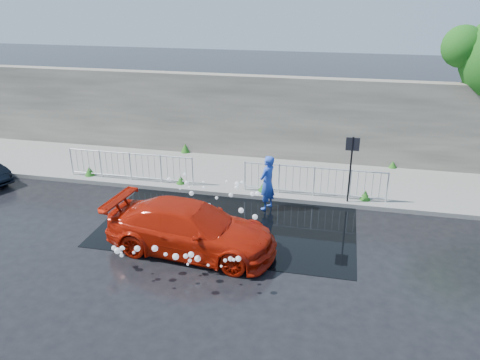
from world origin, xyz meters
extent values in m
plane|color=black|center=(0.00, 0.00, 0.00)|extent=(90.00, 90.00, 0.00)
cube|color=gray|center=(0.00, 5.00, 0.07)|extent=(30.00, 4.00, 0.15)
cube|color=gray|center=(0.00, 3.00, 0.08)|extent=(30.00, 0.25, 0.16)
cube|color=#524F45|center=(0.00, 7.20, 1.90)|extent=(30.00, 0.60, 3.50)
cube|color=black|center=(0.50, 1.00, 0.01)|extent=(8.00, 5.00, 0.01)
cylinder|color=black|center=(4.20, 3.10, 1.25)|extent=(0.06, 0.06, 2.50)
cube|color=black|center=(4.20, 3.10, 2.25)|extent=(0.45, 0.04, 0.45)
sphere|color=#16400F|center=(8.00, 7.40, 5.00)|extent=(1.59, 1.59, 1.59)
cylinder|color=silver|center=(-6.50, 3.35, 0.70)|extent=(0.05, 0.05, 1.10)
cylinder|color=silver|center=(-1.50, 3.35, 0.70)|extent=(0.05, 0.05, 1.10)
cylinder|color=silver|center=(-4.00, 3.35, 1.22)|extent=(5.00, 0.04, 0.04)
cylinder|color=silver|center=(-4.00, 3.35, 0.27)|extent=(5.00, 0.04, 0.04)
cylinder|color=silver|center=(0.50, 3.35, 0.70)|extent=(0.05, 0.05, 1.10)
cylinder|color=silver|center=(5.50, 3.35, 0.70)|extent=(0.05, 0.05, 1.10)
cylinder|color=silver|center=(3.00, 3.35, 1.22)|extent=(5.00, 0.04, 0.04)
cylinder|color=silver|center=(3.00, 3.35, 0.27)|extent=(5.00, 0.04, 0.04)
cone|color=#1E5015|center=(-5.80, 3.40, 0.33)|extent=(0.40, 0.40, 0.36)
cone|color=#1E5015|center=(-2.00, 3.40, 0.30)|extent=(0.36, 0.36, 0.30)
cone|color=#1E5015|center=(1.20, 3.40, 0.33)|extent=(0.44, 0.44, 0.35)
cone|color=#1E5015|center=(4.80, 3.40, 0.33)|extent=(0.38, 0.38, 0.36)
cone|color=#1E5015|center=(-3.00, 6.90, 0.35)|extent=(0.42, 0.42, 0.40)
cone|color=#1E5015|center=(6.00, 6.90, 0.28)|extent=(0.34, 0.34, 0.27)
sphere|color=white|center=(-1.07, 1.64, 0.81)|extent=(0.07, 0.07, 0.07)
sphere|color=white|center=(0.38, 0.47, 0.61)|extent=(0.08, 0.08, 0.08)
sphere|color=white|center=(-0.60, 1.79, 0.99)|extent=(0.08, 0.08, 0.08)
sphere|color=white|center=(0.03, 0.18, 0.25)|extent=(0.11, 0.11, 0.11)
sphere|color=white|center=(-1.29, 1.37, 0.85)|extent=(0.07, 0.07, 0.07)
sphere|color=white|center=(0.30, 0.13, 0.15)|extent=(0.11, 0.11, 0.11)
sphere|color=white|center=(-0.55, 0.66, 0.53)|extent=(0.08, 0.08, 0.08)
sphere|color=white|center=(0.54, 1.88, 0.96)|extent=(0.08, 0.08, 0.08)
sphere|color=white|center=(0.83, 0.31, 0.36)|extent=(0.14, 0.14, 0.14)
sphere|color=white|center=(1.41, 0.58, 0.50)|extent=(0.17, 0.17, 0.17)
sphere|color=white|center=(0.59, 0.26, 0.30)|extent=(0.12, 0.12, 0.12)
sphere|color=white|center=(0.55, 1.81, 1.03)|extent=(0.16, 0.16, 0.16)
sphere|color=white|center=(0.12, 2.10, 0.95)|extent=(0.09, 0.09, 0.09)
sphere|color=white|center=(0.66, 2.15, 0.94)|extent=(0.12, 0.12, 0.12)
sphere|color=white|center=(1.29, 1.58, 0.84)|extent=(0.16, 0.16, 0.16)
sphere|color=white|center=(0.59, 1.55, 1.00)|extent=(0.13, 0.13, 0.13)
sphere|color=white|center=(-1.49, 2.45, 0.94)|extent=(0.13, 0.13, 0.13)
sphere|color=white|center=(-1.10, 0.07, 0.38)|extent=(0.07, 0.07, 0.07)
sphere|color=white|center=(0.05, 1.06, 0.79)|extent=(0.10, 0.10, 0.10)
sphere|color=white|center=(-1.55, 0.53, 0.32)|extent=(0.09, 0.09, 0.09)
sphere|color=white|center=(-0.80, 0.46, 0.49)|extent=(0.14, 0.14, 0.14)
sphere|color=white|center=(-0.10, 0.72, 0.69)|extent=(0.10, 0.10, 0.10)
sphere|color=white|center=(1.15, 1.40, 0.89)|extent=(0.16, 0.16, 0.16)
sphere|color=white|center=(0.01, 0.73, 0.58)|extent=(0.09, 0.09, 0.09)
sphere|color=white|center=(-1.83, 1.79, 0.98)|extent=(0.15, 0.15, 0.15)
sphere|color=white|center=(1.54, -0.07, 0.22)|extent=(0.10, 0.10, 0.10)
sphere|color=white|center=(-1.24, 1.90, 0.85)|extent=(0.16, 0.16, 0.16)
sphere|color=white|center=(0.93, 0.76, 0.58)|extent=(0.17, 0.17, 0.17)
sphere|color=white|center=(-0.87, 1.27, 0.77)|extent=(0.16, 0.16, 0.16)
sphere|color=white|center=(-0.58, 0.65, 0.55)|extent=(0.07, 0.07, 0.07)
sphere|color=white|center=(0.46, 1.32, 0.82)|extent=(0.14, 0.14, 0.14)
sphere|color=white|center=(-0.73, 0.59, 0.56)|extent=(0.16, 0.16, 0.16)
sphere|color=white|center=(-0.55, 1.63, 0.87)|extent=(0.10, 0.10, 0.10)
sphere|color=white|center=(0.15, -2.21, 0.36)|extent=(0.07, 0.07, 0.07)
sphere|color=white|center=(1.27, -2.06, 0.59)|extent=(0.14, 0.14, 0.14)
sphere|color=white|center=(0.35, -1.98, 0.41)|extent=(0.17, 0.17, 0.17)
sphere|color=white|center=(0.09, -2.17, 0.57)|extent=(0.13, 0.13, 0.13)
sphere|color=white|center=(0.13, -2.98, 1.05)|extent=(0.16, 0.16, 0.16)
sphere|color=white|center=(-0.94, -3.02, 1.05)|extent=(0.07, 0.07, 0.07)
sphere|color=white|center=(-1.01, -2.67, 0.95)|extent=(0.16, 0.16, 0.16)
sphere|color=white|center=(-1.40, -2.79, 0.85)|extent=(0.07, 0.07, 0.07)
sphere|color=white|center=(1.30, -2.73, 0.95)|extent=(0.09, 0.09, 0.09)
sphere|color=white|center=(-1.70, -2.25, 0.40)|extent=(0.10, 0.10, 0.10)
sphere|color=white|center=(-0.71, -2.29, 0.77)|extent=(0.17, 0.17, 0.17)
sphere|color=white|center=(1.30, -1.98, 0.59)|extent=(0.14, 0.14, 0.14)
sphere|color=white|center=(1.41, -2.33, 0.74)|extent=(0.09, 0.09, 0.09)
sphere|color=white|center=(-1.91, -2.23, 0.59)|extent=(0.13, 0.13, 0.13)
sphere|color=white|center=(0.17, -2.11, 0.41)|extent=(0.11, 0.11, 0.11)
sphere|color=white|center=(-1.76, -2.34, 0.59)|extent=(0.17, 0.17, 0.17)
sphere|color=white|center=(-1.40, -2.72, 0.94)|extent=(0.12, 0.12, 0.12)
sphere|color=white|center=(0.33, -2.43, 0.80)|extent=(0.16, 0.16, 0.16)
sphere|color=white|center=(-0.26, -2.66, 0.87)|extent=(0.10, 0.10, 0.10)
sphere|color=white|center=(1.48, -1.78, 0.19)|extent=(0.12, 0.12, 0.12)
sphere|color=white|center=(-1.49, -2.48, 0.78)|extent=(0.06, 0.06, 0.06)
sphere|color=white|center=(1.60, -2.65, 0.99)|extent=(0.14, 0.14, 0.14)
sphere|color=white|center=(0.65, -2.02, 0.28)|extent=(0.08, 0.08, 0.08)
sphere|color=white|center=(0.40, -1.85, 0.40)|extent=(0.13, 0.13, 0.13)
sphere|color=white|center=(1.11, -2.41, 0.56)|extent=(0.06, 0.06, 0.06)
imported|color=#A91706|center=(-0.15, -0.95, 0.71)|extent=(5.08, 2.46, 1.43)
imported|color=blue|center=(1.50, 2.26, 0.96)|extent=(0.71, 0.83, 1.91)
camera|label=1|loc=(3.75, -12.11, 7.07)|focal=35.00mm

